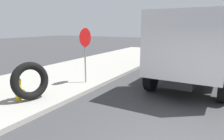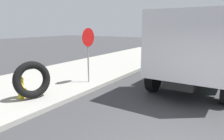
{
  "view_description": "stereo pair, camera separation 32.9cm",
  "coord_description": "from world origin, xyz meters",
  "px_view_note": "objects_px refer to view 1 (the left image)",
  "views": [
    {
      "loc": [
        -3.62,
        -0.33,
        2.49
      ],
      "look_at": [
        1.81,
        2.66,
        1.15
      ],
      "focal_mm": 32.64,
      "sensor_mm": 36.0,
      "label": 1
    },
    {
      "loc": [
        -3.45,
        -0.61,
        2.49
      ],
      "look_at": [
        1.81,
        2.66,
        1.15
      ],
      "focal_mm": 32.64,
      "sensor_mm": 36.0,
      "label": 2
    }
  ],
  "objects_px": {
    "dump_truck_green": "(196,47)",
    "dump_truck_blue": "(215,32)",
    "stop_sign": "(85,45)",
    "fire_hydrant": "(18,88)",
    "loose_tire": "(30,81)"
  },
  "relations": [
    {
      "from": "dump_truck_green",
      "to": "fire_hydrant",
      "type": "bearing_deg",
      "value": 140.71
    },
    {
      "from": "fire_hydrant",
      "to": "dump_truck_green",
      "type": "height_order",
      "value": "dump_truck_green"
    },
    {
      "from": "fire_hydrant",
      "to": "dump_truck_blue",
      "type": "xyz_separation_m",
      "value": [
        29.99,
        -4.26,
        1.06
      ]
    },
    {
      "from": "stop_sign",
      "to": "dump_truck_green",
      "type": "distance_m",
      "value": 4.81
    },
    {
      "from": "loose_tire",
      "to": "dump_truck_green",
      "type": "xyz_separation_m",
      "value": [
        5.33,
        -4.26,
        0.84
      ]
    },
    {
      "from": "fire_hydrant",
      "to": "stop_sign",
      "type": "xyz_separation_m",
      "value": [
        2.79,
        -0.63,
        1.18
      ]
    },
    {
      "from": "loose_tire",
      "to": "stop_sign",
      "type": "distance_m",
      "value": 2.75
    },
    {
      "from": "loose_tire",
      "to": "dump_truck_green",
      "type": "distance_m",
      "value": 6.88
    },
    {
      "from": "fire_hydrant",
      "to": "dump_truck_blue",
      "type": "relative_size",
      "value": 0.1
    },
    {
      "from": "dump_truck_blue",
      "to": "fire_hydrant",
      "type": "bearing_deg",
      "value": 171.92
    },
    {
      "from": "fire_hydrant",
      "to": "stop_sign",
      "type": "bearing_deg",
      "value": -12.74
    },
    {
      "from": "dump_truck_green",
      "to": "dump_truck_blue",
      "type": "relative_size",
      "value": 0.99
    },
    {
      "from": "fire_hydrant",
      "to": "loose_tire",
      "type": "height_order",
      "value": "loose_tire"
    },
    {
      "from": "loose_tire",
      "to": "dump_truck_blue",
      "type": "bearing_deg",
      "value": -7.59
    },
    {
      "from": "fire_hydrant",
      "to": "loose_tire",
      "type": "xyz_separation_m",
      "value": [
        0.24,
        -0.29,
        0.23
      ]
    }
  ]
}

